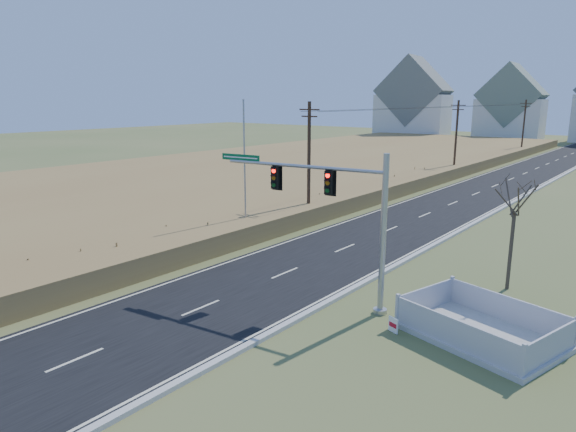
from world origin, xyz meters
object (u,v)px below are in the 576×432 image
Objects in this scene: fence_enclosure at (481,332)px; bare_tree at (516,195)px; flagpole at (245,183)px; traffic_signal_mast at (344,212)px; open_sign at (393,325)px.

bare_tree is (-0.76, 6.22, 4.48)m from fence_enclosure.
flagpole is 1.56× the size of bare_tree.
bare_tree is (5.35, 6.78, 0.41)m from traffic_signal_mast.
traffic_signal_mast reaches higher than open_sign.
fence_enclosure is 7.70m from bare_tree.
bare_tree is (17.00, 0.72, 1.08)m from flagpole.
bare_tree is at bearing 111.87° from fence_enclosure.
fence_enclosure is at bearing 49.98° from open_sign.
bare_tree is at bearing 44.50° from traffic_signal_mast.
open_sign is (-2.91, -1.72, 0.07)m from fence_enclosure.
flagpole is at bearing 173.54° from open_sign.
fence_enclosure is at bearing -83.04° from bare_tree.
bare_tree is at bearing 2.41° from flagpole.
open_sign is 9.33m from bare_tree.
bare_tree reaches higher than fence_enclosure.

